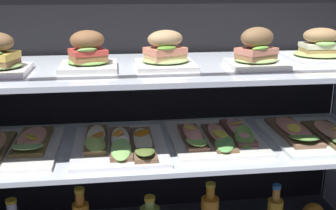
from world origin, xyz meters
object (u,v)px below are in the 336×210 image
at_px(open_sandwich_tray_far_left, 217,136).
at_px(plated_roll_sandwich_mid_left, 256,52).
at_px(plated_roll_sandwich_far_right, 165,53).
at_px(open_sandwich_tray_near_right_corner, 9,147).
at_px(plated_roll_sandwich_left_of_center, 320,50).
at_px(open_sandwich_tray_center, 314,134).
at_px(open_sandwich_tray_left_of_center, 120,144).
at_px(plated_roll_sandwich_near_right_corner, 88,55).

bearing_deg(open_sandwich_tray_far_left, plated_roll_sandwich_mid_left, -25.02).
distance_m(plated_roll_sandwich_far_right, open_sandwich_tray_far_left, 0.34).
distance_m(open_sandwich_tray_near_right_corner, open_sandwich_tray_far_left, 0.68).
bearing_deg(plated_roll_sandwich_left_of_center, open_sandwich_tray_near_right_corner, -177.99).
distance_m(plated_roll_sandwich_left_of_center, open_sandwich_tray_center, 0.29).
bearing_deg(open_sandwich_tray_left_of_center, plated_roll_sandwich_left_of_center, 4.59).
relative_size(plated_roll_sandwich_left_of_center, open_sandwich_tray_center, 0.55).
distance_m(plated_roll_sandwich_far_right, open_sandwich_tray_left_of_center, 0.33).
relative_size(open_sandwich_tray_near_right_corner, open_sandwich_tray_center, 0.98).
bearing_deg(open_sandwich_tray_near_right_corner, open_sandwich_tray_left_of_center, -3.03).
xyz_separation_m(open_sandwich_tray_near_right_corner, open_sandwich_tray_center, (1.01, -0.02, 0.00)).
relative_size(open_sandwich_tray_far_left, open_sandwich_tray_center, 0.95).
bearing_deg(open_sandwich_tray_near_right_corner, plated_roll_sandwich_mid_left, -3.04).
relative_size(open_sandwich_tray_left_of_center, open_sandwich_tray_center, 0.95).
bearing_deg(open_sandwich_tray_near_right_corner, plated_roll_sandwich_far_right, -0.45).
distance_m(plated_roll_sandwich_near_right_corner, open_sandwich_tray_far_left, 0.51).
relative_size(open_sandwich_tray_near_right_corner, open_sandwich_tray_far_left, 1.04).
xyz_separation_m(plated_roll_sandwich_left_of_center, open_sandwich_tray_left_of_center, (-0.68, -0.05, -0.28)).
xyz_separation_m(plated_roll_sandwich_far_right, open_sandwich_tray_left_of_center, (-0.15, -0.01, -0.29)).
height_order(open_sandwich_tray_left_of_center, open_sandwich_tray_center, open_sandwich_tray_center).
xyz_separation_m(plated_roll_sandwich_mid_left, open_sandwich_tray_near_right_corner, (-0.78, 0.04, -0.29)).
height_order(open_sandwich_tray_near_right_corner, open_sandwich_tray_far_left, open_sandwich_tray_near_right_corner).
distance_m(plated_roll_sandwich_far_right, plated_roll_sandwich_left_of_center, 0.53).
bearing_deg(open_sandwich_tray_center, open_sandwich_tray_far_left, 175.41).
bearing_deg(open_sandwich_tray_far_left, plated_roll_sandwich_near_right_corner, -177.93).
height_order(plated_roll_sandwich_left_of_center, open_sandwich_tray_left_of_center, plated_roll_sandwich_left_of_center).
distance_m(plated_roll_sandwich_near_right_corner, open_sandwich_tray_center, 0.80).
bearing_deg(open_sandwich_tray_left_of_center, plated_roll_sandwich_near_right_corner, 173.08).
bearing_deg(open_sandwich_tray_near_right_corner, plated_roll_sandwich_left_of_center, 2.01).
relative_size(plated_roll_sandwich_near_right_corner, open_sandwich_tray_left_of_center, 0.47).
xyz_separation_m(plated_roll_sandwich_mid_left, open_sandwich_tray_center, (0.23, 0.02, -0.29)).
xyz_separation_m(plated_roll_sandwich_near_right_corner, open_sandwich_tray_center, (0.75, -0.01, -0.29)).
relative_size(plated_roll_sandwich_far_right, open_sandwich_tray_far_left, 0.51).
distance_m(plated_roll_sandwich_mid_left, open_sandwich_tray_far_left, 0.32).
xyz_separation_m(plated_roll_sandwich_near_right_corner, open_sandwich_tray_left_of_center, (0.09, -0.01, -0.29)).
xyz_separation_m(plated_roll_sandwich_far_right, open_sandwich_tray_far_left, (0.18, 0.01, -0.29)).
bearing_deg(open_sandwich_tray_left_of_center, plated_roll_sandwich_mid_left, -3.05).
bearing_deg(open_sandwich_tray_far_left, plated_roll_sandwich_far_right, -176.44).
xyz_separation_m(plated_roll_sandwich_mid_left, plated_roll_sandwich_left_of_center, (0.25, 0.08, -0.01)).
bearing_deg(open_sandwich_tray_center, plated_roll_sandwich_far_right, 178.24).
relative_size(plated_roll_sandwich_mid_left, open_sandwich_tray_near_right_corner, 0.46).
height_order(plated_roll_sandwich_mid_left, open_sandwich_tray_far_left, plated_roll_sandwich_mid_left).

